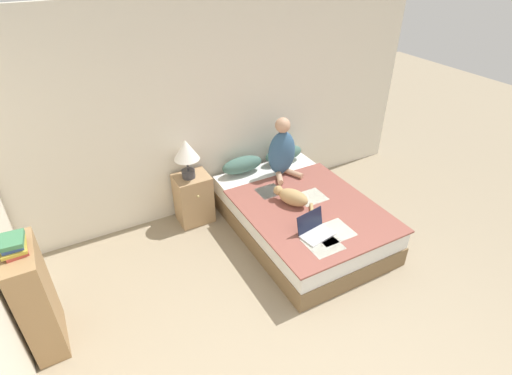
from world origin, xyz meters
The scene contains 11 objects.
wall_back centered at (0.00, 3.40, 1.27)m, with size 5.65×0.05×2.55m.
bed centered at (0.58, 2.31, 0.23)m, with size 1.40×2.04×0.46m.
pillow_near centered at (0.27, 3.20, 0.57)m, with size 0.54×0.21×0.21m.
pillow_far centered at (0.89, 3.20, 0.57)m, with size 0.54×0.21×0.21m.
person_sitting centered at (0.70, 2.94, 0.78)m, with size 0.37×0.36×0.75m.
cat_tabby centered at (0.44, 2.31, 0.55)m, with size 0.34×0.53×0.18m.
laptop_open centered at (0.36, 1.76, 0.51)m, with size 0.37×0.30×0.22m.
nightstand centered at (-0.42, 3.16, 0.31)m, with size 0.41×0.36×0.62m.
table_lamp centered at (-0.45, 3.16, 0.95)m, with size 0.29×0.29×0.48m.
bookshelf centered at (-2.17, 2.12, 0.51)m, with size 0.24×0.56×1.02m.
book_stack_top centered at (-2.18, 2.13, 1.08)m, with size 0.20×0.25×0.12m.
Camera 1 is at (-1.67, -0.72, 3.04)m, focal length 28.00 mm.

